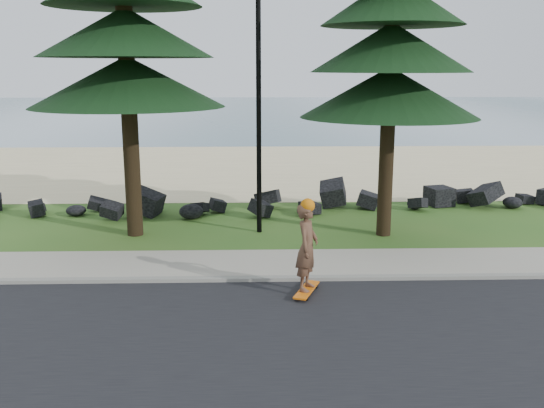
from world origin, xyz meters
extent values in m
plane|color=#2B5A1C|center=(0.00, 0.00, 0.00)|extent=(160.00, 160.00, 0.00)
cube|color=black|center=(0.00, -4.50, 0.01)|extent=(160.00, 7.00, 0.02)
cube|color=gray|center=(0.00, -0.90, 0.05)|extent=(160.00, 0.20, 0.10)
cube|color=gray|center=(0.00, 0.20, 0.04)|extent=(160.00, 2.00, 0.08)
cube|color=#D1C08B|center=(0.00, 14.50, 0.01)|extent=(160.00, 15.00, 0.01)
cube|color=#3A626F|center=(0.00, 51.00, 0.00)|extent=(160.00, 58.00, 0.01)
cylinder|color=black|center=(3.50, 2.80, 6.00)|extent=(0.40, 0.40, 12.00)
cylinder|color=black|center=(0.00, 3.20, 4.00)|extent=(0.14, 0.14, 8.00)
cube|color=orange|center=(0.94, -1.73, 0.10)|extent=(0.64, 1.12, 0.04)
imported|color=brown|center=(0.94, -1.73, 1.03)|extent=(0.64, 0.77, 1.82)
sphere|color=#C5660A|center=(0.94, -1.73, 1.91)|extent=(0.29, 0.29, 0.29)
camera|label=1|loc=(-0.12, -13.58, 4.65)|focal=40.00mm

